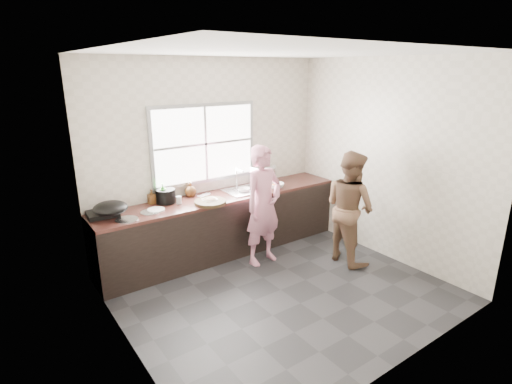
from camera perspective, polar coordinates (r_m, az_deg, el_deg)
floor at (r=4.94m, az=3.55°, el=-13.82°), size 3.60×3.20×0.01m
ceiling at (r=4.24m, az=4.26°, el=19.38°), size 3.60×3.20×0.01m
wall_back at (r=5.70m, az=-6.45°, el=5.02°), size 3.60×0.01×2.70m
wall_left at (r=3.59m, az=-19.06°, el=-3.14°), size 0.01×3.20×2.70m
wall_right at (r=5.69m, az=18.11°, el=4.27°), size 0.01×3.20×2.70m
wall_front at (r=3.39m, az=21.39°, el=-4.59°), size 3.60×0.01×2.70m
cabinet at (r=5.71m, az=-4.58°, el=-4.78°), size 3.60×0.62×0.82m
countertop at (r=5.56m, az=-4.68°, el=-0.66°), size 3.60×0.64×0.04m
sink at (r=5.73m, az=-1.69°, el=0.20°), size 0.55×0.45×0.02m
faucet at (r=5.86m, az=-2.80°, el=2.02°), size 0.02×0.02×0.30m
window_frame at (r=5.60m, az=-7.34°, el=6.86°), size 1.60×0.05×1.10m
window_glazing at (r=5.58m, az=-7.22°, el=6.83°), size 1.50×0.01×1.00m
woman at (r=5.30m, az=1.06°, el=-2.49°), size 0.59×0.42×1.51m
person_side at (r=5.49m, az=13.22°, el=-2.12°), size 0.64×0.79×1.53m
cutting_board at (r=5.22m, az=-6.54°, el=-1.44°), size 0.46×0.46×0.04m
cleaver at (r=5.45m, az=-7.42°, el=-0.45°), size 0.21×0.15×0.01m
bowl_mince at (r=5.27m, az=-6.62°, el=-1.25°), size 0.20×0.20×0.05m
bowl_crabs at (r=5.87m, az=2.81°, el=0.85°), size 0.24×0.24×0.06m
bowl_held at (r=5.68m, az=-1.72°, el=0.35°), size 0.27×0.27×0.07m
black_pot at (r=5.34m, az=-12.78°, el=-0.56°), size 0.31×0.31×0.18m
plate_food at (r=5.10m, az=-14.09°, el=-2.47°), size 0.23×0.23×0.02m
bottle_green at (r=5.32m, az=-13.14°, el=-0.16°), size 0.12×0.12×0.27m
bottle_brown_tall at (r=5.34m, az=-14.70°, el=-0.74°), size 0.08×0.09×0.17m
bottle_brown_short at (r=5.54m, az=-9.35°, el=0.32°), size 0.17×0.17×0.19m
glass_jar at (r=5.27m, az=-10.96°, el=-1.14°), size 0.08×0.08×0.10m
burner at (r=5.13m, az=-21.09°, el=-2.82°), size 0.37×0.37×0.05m
wok at (r=4.93m, az=-20.08°, el=-2.16°), size 0.51×0.51×0.15m
dish_rack at (r=6.12m, az=0.82°, el=2.55°), size 0.39×0.31×0.27m
pot_lid_left at (r=4.87m, az=-17.98°, el=-3.79°), size 0.31×0.31×0.01m
pot_lid_right at (r=5.04m, az=-14.89°, el=-2.80°), size 0.26×0.26×0.01m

